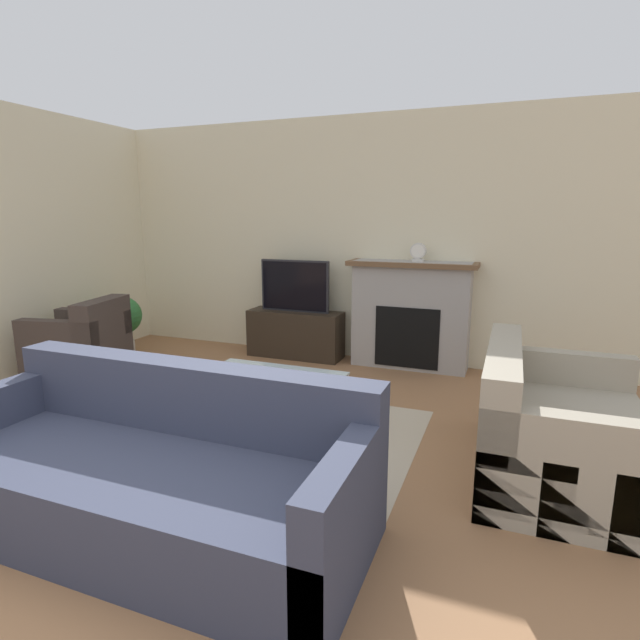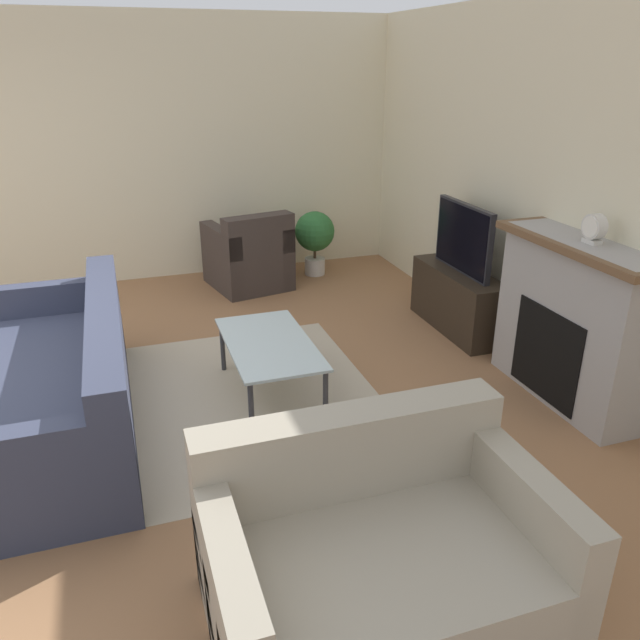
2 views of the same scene
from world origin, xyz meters
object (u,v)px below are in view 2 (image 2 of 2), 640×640
Objects in this scene: couch_sectional at (61,390)px; potted_plant at (315,235)px; armchair_by_window at (249,259)px; tv at (464,238)px; mantel_clock at (594,228)px; couch_loveseat at (377,559)px; coffee_table at (269,347)px.

potted_plant is (-2.51, 2.54, 0.17)m from couch_sectional.
couch_sectional is 3.23× the size of potted_plant.
potted_plant is (-0.17, 0.78, 0.15)m from armchair_by_window.
tv is at bearing 101.07° from couch_sectional.
potted_plant is (-1.87, -0.72, -0.39)m from tv.
tv is 0.88× the size of armchair_by_window.
couch_sectional reaches higher than potted_plant.
tv is at bearing 119.76° from armchair_by_window.
couch_loveseat is at bearing -57.86° from mantel_clock.
armchair_by_window is 2.36m from coffee_table.
coffee_table is (0.64, -1.88, -0.46)m from tv.
couch_sectional is 2.92m from armchair_by_window.
potted_plant is at bearing -179.35° from armchair_by_window.
potted_plant is at bearing 155.23° from coffee_table.
potted_plant is at bearing 134.68° from couch_sectional.
potted_plant is at bearing -165.96° from mantel_clock.
tv is at bearing 21.17° from potted_plant.
armchair_by_window is 1.31× the size of potted_plant.
couch_sectional is 3.57m from potted_plant.
couch_sectional is 3.56m from mantel_clock.
coffee_table is (2.33, -0.37, 0.08)m from armchair_by_window.
couch_loveseat is 2.01m from coffee_table.
coffee_table is (-0.00, 1.38, 0.10)m from couch_sectional.
tv is 0.76× the size of coffee_table.
couch_loveseat is (2.00, 1.34, 0.00)m from couch_sectional.
tv is at bearing 53.98° from couch_loveseat.
armchair_by_window is at bearing 84.58° from couch_loveseat.
couch_loveseat is 2.56m from mantel_clock.
tv is 2.04m from coffee_table.
couch_loveseat is 7.39× the size of mantel_clock.
couch_sectional is at bearing 41.20° from armchair_by_window.
potted_plant is (-4.51, 1.20, 0.16)m from couch_loveseat.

